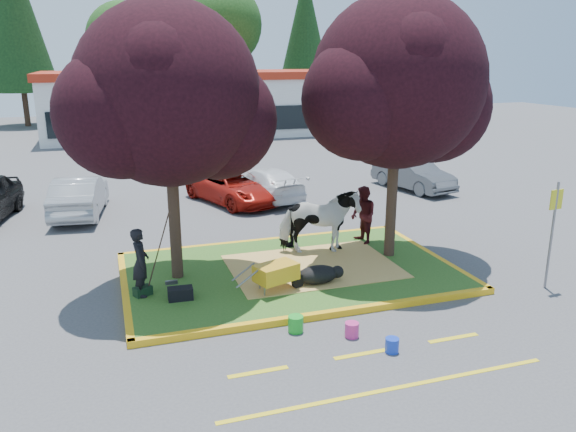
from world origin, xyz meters
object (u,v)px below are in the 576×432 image
object	(u,v)px
cow	(319,222)
calf	(318,275)
handler	(141,262)
car_silver	(80,196)
sign_post	(553,223)
bucket_blue	(392,345)
wheelbarrow	(277,273)
bucket_pink	(352,330)
bucket_green	(296,324)

from	to	relation	value
cow	calf	bearing A→B (deg)	170.27
handler	car_silver	distance (m)	8.27
cow	sign_post	bearing A→B (deg)	-117.28
cow	bucket_blue	world-z (taller)	cow
wheelbarrow	bucket_pink	bearing A→B (deg)	-88.80
calf	bucket_green	xyz separation A→B (m)	(-1.20, -1.88, -0.20)
bucket_green	handler	bearing A→B (deg)	138.79
cow	bucket_blue	xyz separation A→B (m)	(-0.53, -5.23, -0.91)
wheelbarrow	bucket_blue	size ratio (longest dim) A/B	6.17
bucket_pink	sign_post	bearing A→B (deg)	8.49
calf	sign_post	xyz separation A→B (m)	(5.25, -1.63, 1.25)
sign_post	bucket_green	world-z (taller)	sign_post
calf	sign_post	distance (m)	5.63
calf	bucket_green	bearing A→B (deg)	-124.76
bucket_green	cow	bearing A→B (deg)	62.86
wheelbarrow	car_silver	size ratio (longest dim) A/B	0.41
bucket_green	car_silver	bearing A→B (deg)	112.34
bucket_pink	bucket_green	bearing A→B (deg)	150.58
wheelbarrow	sign_post	xyz separation A→B (m)	(6.31, -1.49, 1.02)
bucket_blue	car_silver	size ratio (longest dim) A/B	0.07
cow	bucket_pink	size ratio (longest dim) A/B	7.09
handler	bucket_blue	distance (m)	5.79
calf	cow	bearing A→B (deg)	66.11
bucket_blue	car_silver	bearing A→B (deg)	115.96
bucket_pink	car_silver	xyz separation A→B (m)	(-5.34, 11.16, 0.55)
sign_post	car_silver	world-z (taller)	sign_post
cow	calf	distance (m)	2.26
wheelbarrow	sign_post	distance (m)	6.56
bucket_pink	car_silver	bearing A→B (deg)	115.59
bucket_pink	handler	bearing A→B (deg)	141.52
handler	wheelbarrow	size ratio (longest dim) A/B	0.91
bucket_blue	bucket_pink	bearing A→B (deg)	121.03
calf	handler	world-z (taller)	handler
calf	car_silver	xyz separation A→B (m)	(-5.56, 8.72, 0.33)
calf	wheelbarrow	world-z (taller)	wheelbarrow
handler	bucket_green	bearing A→B (deg)	-127.57
handler	cow	bearing A→B (deg)	-70.02
bucket_green	bucket_blue	xyz separation A→B (m)	(1.46, -1.34, -0.03)
handler	bucket_pink	world-z (taller)	handler
sign_post	bucket_blue	distance (m)	5.44
cow	wheelbarrow	bearing A→B (deg)	150.88
calf	bucket_blue	size ratio (longest dim) A/B	3.60
wheelbarrow	calf	bearing A→B (deg)	-11.91
bucket_blue	cow	bearing A→B (deg)	84.16
wheelbarrow	bucket_blue	bearing A→B (deg)	-85.89
bucket_green	bucket_pink	world-z (taller)	bucket_green
bucket_pink	bucket_blue	bearing A→B (deg)	-58.97
calf	handler	distance (m)	4.11
cow	bucket_blue	size ratio (longest dim) A/B	7.62
wheelbarrow	car_silver	bearing A→B (deg)	97.82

